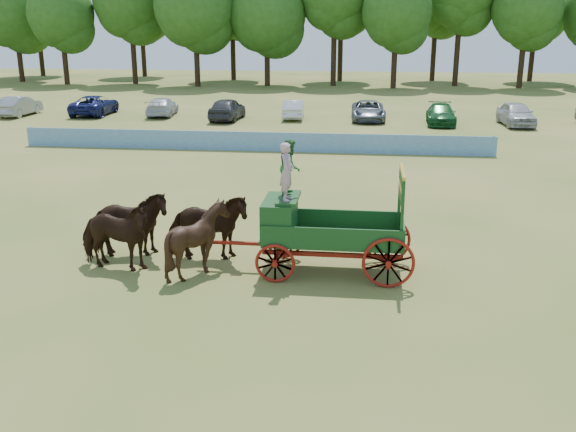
# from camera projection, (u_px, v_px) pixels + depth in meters

# --- Properties ---
(ground) EXTENTS (160.00, 160.00, 0.00)m
(ground) POSITION_uv_depth(u_px,v_px,m) (177.00, 273.00, 17.98)
(ground) COLOR olive
(ground) RESTS_ON ground
(horse_lead_left) EXTENTS (2.51, 1.42, 2.00)m
(horse_lead_left) POSITION_uv_depth(u_px,v_px,m) (114.00, 236.00, 17.94)
(horse_lead_left) COLOR black
(horse_lead_left) RESTS_ON ground
(horse_lead_right) EXTENTS (2.56, 1.60, 2.00)m
(horse_lead_right) POSITION_uv_depth(u_px,v_px,m) (128.00, 224.00, 18.99)
(horse_lead_right) COLOR black
(horse_lead_right) RESTS_ON ground
(horse_wheel_left) EXTENTS (2.15, 2.00, 2.01)m
(horse_wheel_left) POSITION_uv_depth(u_px,v_px,m) (198.00, 239.00, 17.66)
(horse_wheel_left) COLOR black
(horse_wheel_left) RESTS_ON ground
(horse_wheel_right) EXTENTS (2.51, 1.43, 2.00)m
(horse_wheel_right) POSITION_uv_depth(u_px,v_px,m) (208.00, 227.00, 18.71)
(horse_wheel_right) COLOR black
(horse_wheel_right) RESTS_ON ground
(farm_dray) EXTENTS (6.00, 2.00, 3.71)m
(farm_dray) POSITION_uv_depth(u_px,v_px,m) (307.00, 216.00, 17.69)
(farm_dray) COLOR maroon
(farm_dray) RESTS_ON ground
(sponsor_banner) EXTENTS (26.00, 0.08, 1.05)m
(sponsor_banner) POSITION_uv_depth(u_px,v_px,m) (252.00, 141.00, 35.05)
(sponsor_banner) COLOR #1D5CA0
(sponsor_banner) RESTS_ON ground
(parked_cars) EXTENTS (59.42, 6.84, 1.61)m
(parked_cars) POSITION_uv_depth(u_px,v_px,m) (343.00, 111.00, 45.89)
(parked_cars) COLOR silver
(parked_cars) RESTS_ON ground
(treeline) EXTENTS (89.75, 21.35, 14.28)m
(treeline) POSITION_uv_depth(u_px,v_px,m) (279.00, 3.00, 72.54)
(treeline) COLOR #382314
(treeline) RESTS_ON ground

